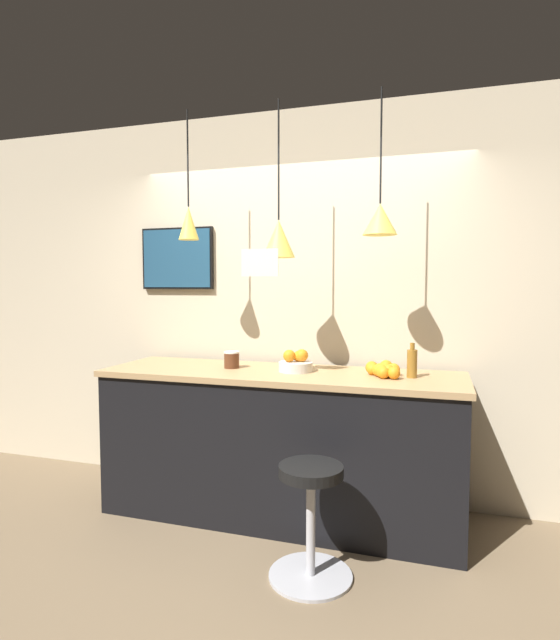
{
  "coord_description": "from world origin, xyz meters",
  "views": [
    {
      "loc": [
        1.0,
        -2.44,
        1.59
      ],
      "look_at": [
        0.0,
        0.77,
        1.36
      ],
      "focal_mm": 28.0,
      "sensor_mm": 36.0,
      "label": 1
    }
  ],
  "objects_px": {
    "bar_stool": "(311,509)",
    "spread_jar": "(232,360)",
    "fruit_bowl": "(296,363)",
    "juice_bottle": "(412,363)",
    "mounted_tv": "(177,259)"
  },
  "relations": [
    {
      "from": "spread_jar",
      "to": "juice_bottle",
      "type": "bearing_deg",
      "value": -0.0
    },
    {
      "from": "fruit_bowl",
      "to": "spread_jar",
      "type": "xyz_separation_m",
      "value": [
        -0.47,
        -0.0,
        0.0
      ]
    },
    {
      "from": "bar_stool",
      "to": "mounted_tv",
      "type": "distance_m",
      "value": 2.26
    },
    {
      "from": "bar_stool",
      "to": "juice_bottle",
      "type": "relative_size",
      "value": 2.82
    },
    {
      "from": "spread_jar",
      "to": "mounted_tv",
      "type": "distance_m",
      "value": 1.05
    },
    {
      "from": "juice_bottle",
      "to": "mounted_tv",
      "type": "relative_size",
      "value": 0.35
    },
    {
      "from": "juice_bottle",
      "to": "mounted_tv",
      "type": "bearing_deg",
      "value": 168.09
    },
    {
      "from": "juice_bottle",
      "to": "bar_stool",
      "type": "bearing_deg",
      "value": -125.45
    },
    {
      "from": "bar_stool",
      "to": "spread_jar",
      "type": "height_order",
      "value": "spread_jar"
    },
    {
      "from": "bar_stool",
      "to": "fruit_bowl",
      "type": "relative_size",
      "value": 2.71
    },
    {
      "from": "spread_jar",
      "to": "bar_stool",
      "type": "bearing_deg",
      "value": -42.55
    },
    {
      "from": "mounted_tv",
      "to": "fruit_bowl",
      "type": "bearing_deg",
      "value": -19.48
    },
    {
      "from": "spread_jar",
      "to": "mounted_tv",
      "type": "height_order",
      "value": "mounted_tv"
    },
    {
      "from": "bar_stool",
      "to": "juice_bottle",
      "type": "bearing_deg",
      "value": 54.55
    },
    {
      "from": "bar_stool",
      "to": "spread_jar",
      "type": "bearing_deg",
      "value": 137.45
    }
  ]
}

